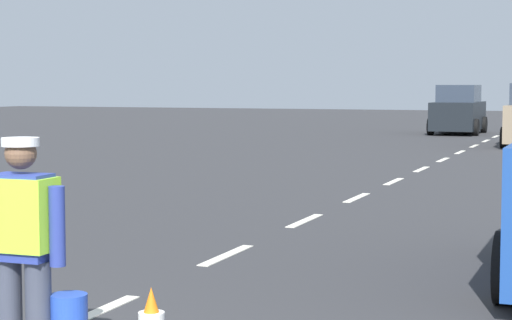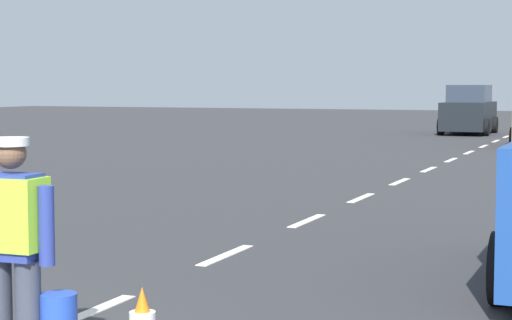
# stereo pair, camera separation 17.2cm
# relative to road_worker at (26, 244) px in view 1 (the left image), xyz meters

# --- Properties ---
(ground_plane) EXTENTS (96.00, 96.00, 0.00)m
(ground_plane) POSITION_rel_road_worker_xyz_m (-0.48, 19.99, -0.93)
(ground_plane) COLOR #333335
(lane_center_line) EXTENTS (0.14, 46.40, 0.01)m
(lane_center_line) POSITION_rel_road_worker_xyz_m (-0.48, 24.19, -0.93)
(lane_center_line) COLOR silver
(lane_center_line) RESTS_ON ground
(road_worker) EXTENTS (0.76, 0.38, 1.67)m
(road_worker) POSITION_rel_road_worker_xyz_m (0.00, 0.00, 0.00)
(road_worker) COLOR #383D4C
(road_worker) RESTS_ON ground
(car_oncoming_third) EXTENTS (2.00, 4.00, 2.01)m
(car_oncoming_third) POSITION_rel_road_worker_xyz_m (-2.19, 33.25, 0.00)
(car_oncoming_third) COLOR black
(car_oncoming_third) RESTS_ON ground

